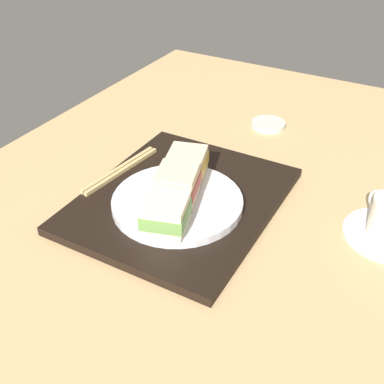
{
  "coord_description": "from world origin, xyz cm",
  "views": [
    {
      "loc": [
        56.99,
        26.62,
        49.48
      ],
      "look_at": [
        1.54,
        -4.31,
        5.0
      ],
      "focal_mm": 44.95,
      "sensor_mm": 36.0,
      "label": 1
    }
  ],
  "objects_px": {
    "sandwich_middle": "(177,185)",
    "small_sauce_dish": "(268,124)",
    "sandwich_plate": "(177,202)",
    "chopsticks_pair": "(121,170)",
    "sandwich_far": "(166,214)",
    "sandwich_near": "(187,164)"
  },
  "relations": [
    {
      "from": "sandwich_middle",
      "to": "small_sauce_dish",
      "type": "distance_m",
      "value": 0.38
    },
    {
      "from": "sandwich_middle",
      "to": "sandwich_far",
      "type": "height_order",
      "value": "sandwich_middle"
    },
    {
      "from": "sandwich_near",
      "to": "sandwich_plate",
      "type": "bearing_deg",
      "value": 17.35
    },
    {
      "from": "sandwich_plate",
      "to": "small_sauce_dish",
      "type": "distance_m",
      "value": 0.37
    },
    {
      "from": "sandwich_plate",
      "to": "small_sauce_dish",
      "type": "xyz_separation_m",
      "value": [
        -0.37,
        0.01,
        -0.02
      ]
    },
    {
      "from": "sandwich_plate",
      "to": "sandwich_far",
      "type": "height_order",
      "value": "sandwich_far"
    },
    {
      "from": "sandwich_far",
      "to": "small_sauce_dish",
      "type": "distance_m",
      "value": 0.45
    },
    {
      "from": "sandwich_plate",
      "to": "small_sauce_dish",
      "type": "bearing_deg",
      "value": 177.7
    },
    {
      "from": "sandwich_plate",
      "to": "sandwich_middle",
      "type": "bearing_deg",
      "value": 180.0
    },
    {
      "from": "sandwich_middle",
      "to": "chopsticks_pair",
      "type": "distance_m",
      "value": 0.16
    },
    {
      "from": "sandwich_far",
      "to": "sandwich_plate",
      "type": "bearing_deg",
      "value": -162.65
    },
    {
      "from": "sandwich_middle",
      "to": "chopsticks_pair",
      "type": "bearing_deg",
      "value": -105.4
    },
    {
      "from": "sandwich_near",
      "to": "chopsticks_pair",
      "type": "relative_size",
      "value": 0.45
    },
    {
      "from": "sandwich_near",
      "to": "small_sauce_dish",
      "type": "bearing_deg",
      "value": 172.98
    },
    {
      "from": "sandwich_plate",
      "to": "sandwich_middle",
      "type": "xyz_separation_m",
      "value": [
        -0.0,
        0.0,
        0.03
      ]
    },
    {
      "from": "sandwich_far",
      "to": "chopsticks_pair",
      "type": "height_order",
      "value": "sandwich_far"
    },
    {
      "from": "sandwich_far",
      "to": "sandwich_middle",
      "type": "bearing_deg",
      "value": -162.65
    },
    {
      "from": "sandwich_plate",
      "to": "chopsticks_pair",
      "type": "distance_m",
      "value": 0.15
    },
    {
      "from": "sandwich_plate",
      "to": "small_sauce_dish",
      "type": "height_order",
      "value": "sandwich_plate"
    },
    {
      "from": "sandwich_far",
      "to": "sandwich_near",
      "type": "bearing_deg",
      "value": -162.65
    },
    {
      "from": "sandwich_middle",
      "to": "sandwich_far",
      "type": "xyz_separation_m",
      "value": [
        0.07,
        0.02,
        -0.0
      ]
    },
    {
      "from": "sandwich_plate",
      "to": "chopsticks_pair",
      "type": "xyz_separation_m",
      "value": [
        -0.04,
        -0.15,
        -0.0
      ]
    }
  ]
}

